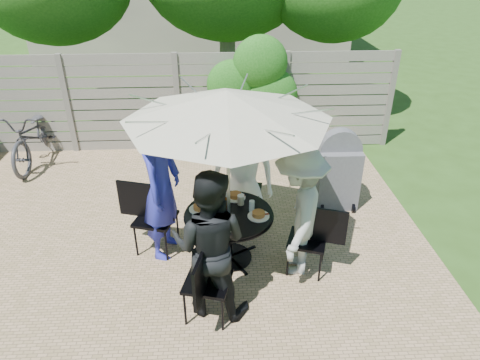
{
  "coord_description": "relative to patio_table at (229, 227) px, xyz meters",
  "views": [
    {
      "loc": [
        0.74,
        -4.67,
        3.5
      ],
      "look_at": [
        0.98,
        -0.2,
        1.03
      ],
      "focal_mm": 32.0,
      "sensor_mm": 36.0,
      "label": 1
    }
  ],
  "objects": [
    {
      "name": "patio_table",
      "position": [
        0.0,
        0.0,
        0.0
      ],
      "size": [
        1.3,
        1.3,
        0.69
      ],
      "rotation": [
        0.0,
        0.0,
        -0.26
      ],
      "color": "black",
      "rests_on": "ground"
    },
    {
      "name": "umbrella",
      "position": [
        -0.0,
        0.0,
        1.55
      ],
      "size": [
        2.77,
        2.77,
        2.19
      ],
      "rotation": [
        0.0,
        0.0,
        -0.26
      ],
      "color": "silver",
      "rests_on": "ground"
    },
    {
      "name": "chair_back",
      "position": [
        0.25,
        0.93,
        -0.2
      ],
      "size": [
        0.54,
        0.72,
        0.95
      ],
      "rotation": [
        0.0,
        0.0,
        4.5
      ],
      "color": "black",
      "rests_on": "ground"
    },
    {
      "name": "person_back",
      "position": [
        0.22,
        0.8,
        0.39
      ],
      "size": [
        0.96,
        0.76,
        1.74
      ],
      "primitive_type": "imported",
      "rotation": [
        0.0,
        0.0,
        6.02
      ],
      "color": "white",
      "rests_on": "ground"
    },
    {
      "name": "chair_left",
      "position": [
        -0.93,
        0.25,
        -0.19
      ],
      "size": [
        0.74,
        0.58,
        0.97
      ],
      "rotation": [
        0.0,
        0.0,
        6.0
      ],
      "color": "black",
      "rests_on": "ground"
    },
    {
      "name": "person_left",
      "position": [
        -0.8,
        0.22,
        0.45
      ],
      "size": [
        0.61,
        0.77,
        1.86
      ],
      "primitive_type": "imported",
      "rotation": [
        0.0,
        0.0,
        7.59
      ],
      "color": "#292DB3",
      "rests_on": "ground"
    },
    {
      "name": "chair_front",
      "position": [
        -0.25,
        -0.93,
        -0.2
      ],
      "size": [
        0.55,
        0.72,
        0.95
      ],
      "rotation": [
        0.0,
        0.0,
        1.33
      ],
      "color": "black",
      "rests_on": "ground"
    },
    {
      "name": "person_front",
      "position": [
        -0.22,
        -0.8,
        0.36
      ],
      "size": [
        0.95,
        0.83,
        1.68
      ],
      "primitive_type": "imported",
      "rotation": [
        0.0,
        0.0,
        2.88
      ],
      "color": "black",
      "rests_on": "ground"
    },
    {
      "name": "chair_right",
      "position": [
        0.93,
        -0.25,
        -0.21
      ],
      "size": [
        0.69,
        0.55,
        0.9
      ],
      "rotation": [
        0.0,
        0.0,
        2.82
      ],
      "color": "black",
      "rests_on": "ground"
    },
    {
      "name": "person_right",
      "position": [
        0.8,
        -0.22,
        0.33
      ],
      "size": [
        0.86,
        1.17,
        1.63
      ],
      "primitive_type": "imported",
      "rotation": [
        0.0,
        0.0,
        4.45
      ],
      "color": "#ADADA8",
      "rests_on": "ground"
    },
    {
      "name": "plate_back",
      "position": [
        0.09,
        0.35,
        0.23
      ],
      "size": [
        0.26,
        0.26,
        0.06
      ],
      "color": "white",
      "rests_on": "patio_table"
    },
    {
      "name": "plate_left",
      "position": [
        -0.35,
        0.09,
        0.23
      ],
      "size": [
        0.26,
        0.26,
        0.06
      ],
      "color": "white",
      "rests_on": "patio_table"
    },
    {
      "name": "plate_front",
      "position": [
        -0.09,
        -0.35,
        0.23
      ],
      "size": [
        0.26,
        0.26,
        0.06
      ],
      "color": "white",
      "rests_on": "patio_table"
    },
    {
      "name": "plate_right",
      "position": [
        0.35,
        -0.09,
        0.23
      ],
      "size": [
        0.26,
        0.26,
        0.06
      ],
      "color": "white",
      "rests_on": "patio_table"
    },
    {
      "name": "glass_back",
      "position": [
        -0.03,
        0.28,
        0.28
      ],
      "size": [
        0.07,
        0.07,
        0.14
      ],
      "primitive_type": "cylinder",
      "color": "silver",
      "rests_on": "patio_table"
    },
    {
      "name": "glass_left",
      "position": [
        -0.28,
        -0.03,
        0.28
      ],
      "size": [
        0.07,
        0.07,
        0.14
      ],
      "primitive_type": "cylinder",
      "color": "silver",
      "rests_on": "patio_table"
    },
    {
      "name": "glass_front",
      "position": [
        0.03,
        -0.28,
        0.28
      ],
      "size": [
        0.07,
        0.07,
        0.14
      ],
      "primitive_type": "cylinder",
      "color": "silver",
      "rests_on": "patio_table"
    },
    {
      "name": "glass_right",
      "position": [
        0.28,
        0.03,
        0.28
      ],
      "size": [
        0.07,
        0.07,
        0.14
      ],
      "primitive_type": "cylinder",
      "color": "silver",
      "rests_on": "patio_table"
    },
    {
      "name": "syrup_jug",
      "position": [
        -0.04,
        0.06,
        0.29
      ],
      "size": [
        0.09,
        0.09,
        0.16
      ],
      "primitive_type": "cylinder",
      "color": "#59280C",
      "rests_on": "patio_table"
    },
    {
      "name": "coffee_cup",
      "position": [
        0.15,
        0.19,
        0.27
      ],
      "size": [
        0.08,
        0.08,
        0.12
      ],
      "primitive_type": "cylinder",
      "color": "#C6B293",
      "rests_on": "patio_table"
    },
    {
      "name": "bicycle",
      "position": [
        -3.38,
        3.0,
        0.03
      ],
      "size": [
        0.7,
        1.95,
        1.02
      ],
      "primitive_type": "imported",
      "rotation": [
        0.0,
        0.0,
        -0.01
      ],
      "color": "#333338",
      "rests_on": "ground"
    },
    {
      "name": "bbq_grill",
      "position": [
        1.63,
        1.21,
        0.08
      ],
      "size": [
        0.61,
        0.47,
        1.24
      ],
      "rotation": [
        0.0,
        0.0,
        -0.01
      ],
      "color": "#5D5D62",
      "rests_on": "ground"
    }
  ]
}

